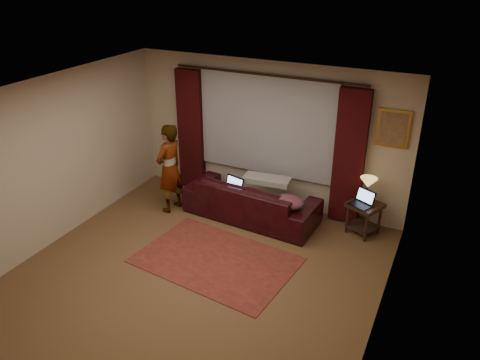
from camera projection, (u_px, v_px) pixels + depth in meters
name	position (u px, v px, depth m)	size (l,w,h in m)	color
floor	(198.00, 274.00, 6.76)	(5.00, 5.00, 0.01)	brown
ceiling	(189.00, 98.00, 5.63)	(5.00, 5.00, 0.02)	silver
wall_back	(267.00, 135.00, 8.22)	(5.00, 0.02, 2.60)	#BDAC94
wall_front	(49.00, 309.00, 4.17)	(5.00, 0.02, 2.60)	#BDAC94
wall_left	(54.00, 161.00, 7.18)	(0.02, 5.00, 2.60)	#BDAC94
wall_right	(387.00, 238.00, 5.21)	(0.02, 5.00, 2.60)	#BDAC94
sheer_curtain	(266.00, 125.00, 8.09)	(2.50, 0.05, 1.80)	#96969E
drape_left	(191.00, 131.00, 8.77)	(0.50, 0.14, 2.30)	#32080A
drape_right	(349.00, 158.00, 7.60)	(0.50, 0.14, 2.30)	#32080A
curtain_rod	(266.00, 75.00, 7.66)	(0.04, 0.04, 3.40)	black
picture_frame	(393.00, 128.00, 7.18)	(0.50, 0.04, 0.60)	#BE8737
sofa	(251.00, 193.00, 8.01)	(2.32, 1.00, 0.93)	black
throw_blanket	(267.00, 166.00, 7.89)	(0.80, 0.32, 0.09)	gray
clothing_pile	(289.00, 203.00, 7.50)	(0.49, 0.38, 0.21)	brown
laptop_sofa	(230.00, 187.00, 7.95)	(0.36, 0.40, 0.26)	black
area_rug	(216.00, 260.00, 7.04)	(2.30, 1.53, 0.01)	maroon
end_table	(363.00, 218.00, 7.63)	(0.48, 0.48, 0.55)	black
tiffany_lamp	(367.00, 190.00, 7.45)	(0.27, 0.27, 0.43)	olive
laptop_table	(361.00, 199.00, 7.40)	(0.34, 0.37, 0.24)	black
person	(170.00, 169.00, 8.13)	(0.47, 0.47, 1.61)	gray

